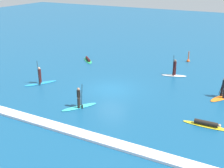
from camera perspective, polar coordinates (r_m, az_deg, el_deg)
The scene contains 9 objects.
ground_plane at distance 26.93m, azimuth 0.00°, elevation -0.99°, with size 120.00×120.00×0.00m, color navy.
surfer_on_teal_board at distance 23.35m, azimuth -6.37°, elevation -3.60°, with size 2.06×2.84×2.07m.
surfer_on_blue_board at distance 28.90m, azimuth -13.72°, elevation 0.85°, with size 2.23×3.00×2.33m.
surfer_on_yellow_board at distance 21.64m, azimuth 17.76°, elevation -7.40°, with size 3.28×0.62×0.41m.
surfer_on_green_board at distance 35.64m, azimuth -4.68°, elevation 4.71°, with size 2.46×2.46×0.37m.
surfer_on_white_board at distance 30.83m, azimuth 11.93°, elevation 2.38°, with size 2.56×1.32×2.09m.
surfer_on_orange_board at distance 26.68m, azimuth 20.60°, elevation -1.60°, with size 2.00×3.04×2.21m.
marker_buoy at distance 36.25m, azimuth 14.50°, elevation 4.50°, with size 0.38×0.38×1.35m.
wave_crest at distance 20.82m, azimuth -10.71°, elevation -8.09°, with size 21.94×0.90×0.18m, color white.
Camera 1 is at (11.84, -21.99, 10.07)m, focal length 47.37 mm.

